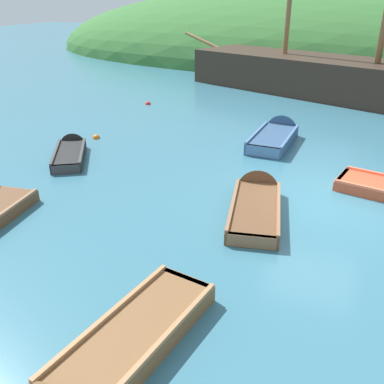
{
  "coord_description": "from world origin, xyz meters",
  "views": [
    {
      "loc": [
        0.78,
        -10.41,
        4.97
      ],
      "look_at": [
        -3.24,
        -1.1,
        0.16
      ],
      "focal_mm": 39.13,
      "sensor_mm": 36.0,
      "label": 1
    }
  ],
  "objects_px": {
    "rowboat_outer_left": "(71,152)",
    "rowboat_center": "(276,137)",
    "rowboat_far": "(108,367)",
    "buoy_red": "(148,104)",
    "sailing_ship": "(331,82)",
    "buoy_orange": "(96,138)",
    "rowboat_portside": "(256,202)"
  },
  "relations": [
    {
      "from": "rowboat_outer_left",
      "to": "buoy_orange",
      "type": "distance_m",
      "value": 1.9
    },
    {
      "from": "rowboat_center",
      "to": "buoy_red",
      "type": "distance_m",
      "value": 7.82
    },
    {
      "from": "rowboat_portside",
      "to": "buoy_red",
      "type": "bearing_deg",
      "value": 30.19
    },
    {
      "from": "rowboat_center",
      "to": "sailing_ship",
      "type": "bearing_deg",
      "value": -5.49
    },
    {
      "from": "rowboat_far",
      "to": "buoy_red",
      "type": "bearing_deg",
      "value": -144.7
    },
    {
      "from": "rowboat_outer_left",
      "to": "rowboat_center",
      "type": "relative_size",
      "value": 0.86
    },
    {
      "from": "rowboat_portside",
      "to": "rowboat_far",
      "type": "height_order",
      "value": "rowboat_portside"
    },
    {
      "from": "rowboat_portside",
      "to": "rowboat_far",
      "type": "bearing_deg",
      "value": 162.34
    },
    {
      "from": "rowboat_center",
      "to": "rowboat_far",
      "type": "height_order",
      "value": "rowboat_center"
    },
    {
      "from": "rowboat_portside",
      "to": "buoy_red",
      "type": "xyz_separation_m",
      "value": [
        -7.91,
        8.59,
        -0.1
      ]
    },
    {
      "from": "buoy_red",
      "to": "buoy_orange",
      "type": "bearing_deg",
      "value": -81.69
    },
    {
      "from": "rowboat_portside",
      "to": "buoy_orange",
      "type": "bearing_deg",
      "value": 54.42
    },
    {
      "from": "rowboat_outer_left",
      "to": "rowboat_far",
      "type": "bearing_deg",
      "value": -171.84
    },
    {
      "from": "sailing_ship",
      "to": "rowboat_portside",
      "type": "height_order",
      "value": "sailing_ship"
    },
    {
      "from": "buoy_orange",
      "to": "buoy_red",
      "type": "xyz_separation_m",
      "value": [
        -0.81,
        5.56,
        0.0
      ]
    },
    {
      "from": "buoy_red",
      "to": "rowboat_far",
      "type": "bearing_deg",
      "value": -63.25
    },
    {
      "from": "rowboat_portside",
      "to": "rowboat_center",
      "type": "bearing_deg",
      "value": -4.79
    },
    {
      "from": "buoy_orange",
      "to": "buoy_red",
      "type": "bearing_deg",
      "value": 98.31
    },
    {
      "from": "rowboat_outer_left",
      "to": "buoy_red",
      "type": "relative_size",
      "value": 10.7
    },
    {
      "from": "rowboat_outer_left",
      "to": "rowboat_center",
      "type": "bearing_deg",
      "value": -87.41
    },
    {
      "from": "rowboat_outer_left",
      "to": "buoy_red",
      "type": "xyz_separation_m",
      "value": [
        -1.11,
        7.44,
        -0.09
      ]
    },
    {
      "from": "rowboat_portside",
      "to": "rowboat_outer_left",
      "type": "relative_size",
      "value": 1.21
    },
    {
      "from": "sailing_ship",
      "to": "rowboat_outer_left",
      "type": "relative_size",
      "value": 5.87
    },
    {
      "from": "sailing_ship",
      "to": "buoy_orange",
      "type": "distance_m",
      "value": 13.36
    },
    {
      "from": "rowboat_outer_left",
      "to": "buoy_orange",
      "type": "bearing_deg",
      "value": -23.94
    },
    {
      "from": "sailing_ship",
      "to": "buoy_red",
      "type": "relative_size",
      "value": 62.86
    },
    {
      "from": "rowboat_portside",
      "to": "rowboat_far",
      "type": "distance_m",
      "value": 6.04
    },
    {
      "from": "sailing_ship",
      "to": "buoy_orange",
      "type": "height_order",
      "value": "sailing_ship"
    },
    {
      "from": "rowboat_portside",
      "to": "rowboat_far",
      "type": "relative_size",
      "value": 0.94
    },
    {
      "from": "rowboat_portside",
      "to": "rowboat_outer_left",
      "type": "distance_m",
      "value": 6.9
    },
    {
      "from": "rowboat_portside",
      "to": "rowboat_outer_left",
      "type": "bearing_deg",
      "value": 67.9
    },
    {
      "from": "rowboat_outer_left",
      "to": "rowboat_far",
      "type": "height_order",
      "value": "rowboat_far"
    }
  ]
}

